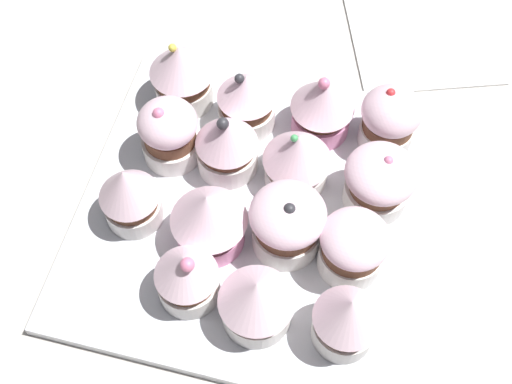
{
  "coord_description": "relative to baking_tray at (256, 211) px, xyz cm",
  "views": [
    {
      "loc": [
        -30.08,
        -7.48,
        57.07
      ],
      "look_at": [
        0.0,
        0.0,
        4.2
      ],
      "focal_mm": 47.92,
      "sensor_mm": 36.0,
      "label": 1
    }
  ],
  "objects": [
    {
      "name": "cupcake_10",
      "position": [
        4.04,
        3.81,
        4.42
      ],
      "size": [
        5.88,
        5.88,
        7.93
      ],
      "color": "white",
      "rests_on": "baking_tray"
    },
    {
      "name": "cupcake_6",
      "position": [
        4.12,
        -2.86,
        4.3
      ],
      "size": [
        6.39,
        6.39,
        7.33
      ],
      "color": "white",
      "rests_on": "baking_tray"
    },
    {
      "name": "ground_plane",
      "position": [
        0.0,
        0.0,
        -2.1
      ],
      "size": [
        180.0,
        180.0,
        3.0
      ],
      "primitive_type": "cube",
      "color": "beige"
    },
    {
      "name": "cupcake_3",
      "position": [
        10.55,
        -10.45,
        4.12
      ],
      "size": [
        5.75,
        5.75,
        7.1
      ],
      "color": "white",
      "rests_on": "baking_tray"
    },
    {
      "name": "baking_tray",
      "position": [
        0.0,
        0.0,
        0.0
      ],
      "size": [
        32.47,
        32.47,
        1.2
      ],
      "color": "silver",
      "rests_on": "ground_plane"
    },
    {
      "name": "cupcake_5",
      "position": [
        -2.67,
        -3.46,
        4.18
      ],
      "size": [
        6.68,
        6.68,
        7.19
      ],
      "color": "white",
      "rests_on": "baking_tray"
    },
    {
      "name": "cupcake_7",
      "position": [
        10.4,
        -3.98,
        4.59
      ],
      "size": [
        6.2,
        6.2,
        7.97
      ],
      "color": "pink",
      "rests_on": "baking_tray"
    },
    {
      "name": "cupcake_2",
      "position": [
        3.68,
        -10.56,
        3.88
      ],
      "size": [
        6.6,
        6.6,
        6.54
      ],
      "color": "white",
      "rests_on": "baking_tray"
    },
    {
      "name": "cupcake_9",
      "position": [
        -4.06,
        3.19,
        4.6
      ],
      "size": [
        6.81,
        6.81,
        7.55
      ],
      "color": "pink",
      "rests_on": "baking_tray"
    },
    {
      "name": "cupcake_1",
      "position": [
        -3.48,
        -9.38,
        3.97
      ],
      "size": [
        5.95,
        5.95,
        6.52
      ],
      "color": "white",
      "rests_on": "baking_tray"
    },
    {
      "name": "cupcake_0",
      "position": [
        -10.08,
        -9.98,
        4.43
      ],
      "size": [
        5.6,
        5.6,
        7.4
      ],
      "color": "white",
      "rests_on": "baking_tray"
    },
    {
      "name": "cupcake_8",
      "position": [
        -9.47,
        3.59,
        4.09
      ],
      "size": [
        5.44,
        5.44,
        7.26
      ],
      "color": "white",
      "rests_on": "baking_tray"
    },
    {
      "name": "cupcake_11",
      "position": [
        9.46,
        3.3,
        4.18
      ],
      "size": [
        5.74,
        5.74,
        7.37
      ],
      "color": "white",
      "rests_on": "baking_tray"
    },
    {
      "name": "napkin",
      "position": [
        26.23,
        -12.57,
        -0.3
      ],
      "size": [
        19.27,
        19.63,
        0.6
      ],
      "primitive_type": "cube",
      "rotation": [
        0.0,
        0.0,
        0.34
      ],
      "color": "white",
      "rests_on": "ground_plane"
    },
    {
      "name": "cupcake_12",
      "position": [
        -3.44,
        10.69,
        4.46
      ],
      "size": [
        5.44,
        5.44,
        7.54
      ],
      "color": "white",
      "rests_on": "baking_tray"
    },
    {
      "name": "cupcake_14",
      "position": [
        10.76,
        10.17,
        4.64
      ],
      "size": [
        6.37,
        6.37,
        7.98
      ],
      "color": "white",
      "rests_on": "baking_tray"
    },
    {
      "name": "cupcake_13",
      "position": [
        4.02,
        9.41,
        4.11
      ],
      "size": [
        5.65,
        5.65,
        7.31
      ],
      "color": "white",
      "rests_on": "baking_tray"
    },
    {
      "name": "cupcake_4",
      "position": [
        -10.28,
        -2.6,
        4.25
      ],
      "size": [
        6.39,
        6.39,
        7.0
      ],
      "color": "white",
      "rests_on": "baking_tray"
    }
  ]
}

